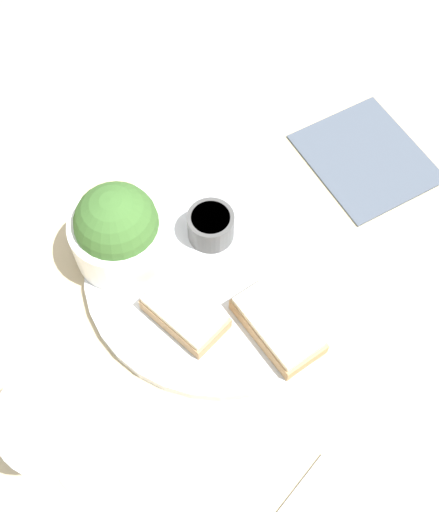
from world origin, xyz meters
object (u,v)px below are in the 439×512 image
salad_bowl (118,231)px  cheese_toast_far (185,313)px  cheese_toast_near (278,325)px  sauce_ramekin (211,225)px  napkin (366,157)px  wine_glass (67,430)px

salad_bowl → cheese_toast_far: salad_bowl is taller
cheese_toast_near → sauce_ramekin: bearing=165.5°
salad_bowl → napkin: 0.33m
salad_bowl → wine_glass: wine_glass is taller
cheese_toast_near → wine_glass: wine_glass is taller
sauce_ramekin → cheese_toast_near: sauce_ramekin is taller
salad_bowl → cheese_toast_near: salad_bowl is taller
cheese_toast_near → salad_bowl: bearing=-164.9°
salad_bowl → cheese_toast_near: 0.20m
salad_bowl → wine_glass: bearing=-49.6°
sauce_ramekin → cheese_toast_far: sauce_ramekin is taller
cheese_toast_far → napkin: size_ratio=0.47×
cheese_toast_near → cheese_toast_far: same height
sauce_ramekin → cheese_toast_far: 0.11m
sauce_ramekin → wine_glass: 0.29m
napkin → wine_glass: bearing=-85.3°
cheese_toast_near → wine_glass: size_ratio=0.68×
sauce_ramekin → wine_glass: wine_glass is taller
sauce_ramekin → cheese_toast_near: (0.13, -0.03, -0.01)m
sauce_ramekin → napkin: size_ratio=0.28×
cheese_toast_far → wine_glass: 0.19m
wine_glass → salad_bowl: bearing=130.4°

